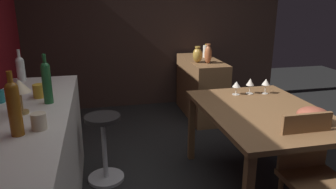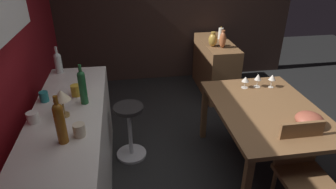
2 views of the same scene
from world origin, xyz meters
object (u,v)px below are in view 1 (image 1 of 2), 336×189
Objects in this scene: sideboard_cabinet at (201,88)px; cup_cream at (39,121)px; chair_near_window at (311,172)px; wine_bottle_green at (47,81)px; bar_stool at (104,146)px; wine_glass_left at (250,83)px; fruit_bowl at (313,115)px; counter_lamp at (19,88)px; dining_table at (263,118)px; vase_brass at (198,55)px; wine_bottle_amber at (14,106)px; wine_glass_center at (236,85)px; wine_glass_right at (266,82)px; vase_copper at (208,54)px; pillar_candle_tall at (206,51)px; wine_bottle_clear at (20,67)px; cup_mustard at (39,91)px.

cup_cream reaches higher than sideboard_cabinet.
wine_bottle_green reaches higher than chair_near_window.
bar_stool is 4.18× the size of wine_glass_left.
counter_lamp is at bearing 83.68° from fruit_bowl.
wine_glass_left reaches higher than chair_near_window.
dining_table is 1.70m from vase_brass.
fruit_bowl is 2.11m from counter_lamp.
wine_bottle_amber is at bearing 170.13° from wine_bottle_green.
wine_bottle_amber is (-0.94, 1.77, 0.23)m from wine_glass_center.
cup_cream reaches higher than wine_glass_left.
wine_bottle_amber reaches higher than wine_bottle_green.
wine_glass_left is 1.86m from wine_bottle_green.
vase_copper reaches higher than wine_glass_right.
vase_copper is (-0.43, 0.11, 0.04)m from pillar_candle_tall.
pillar_candle_tall is 0.77× the size of vase_copper.
fruit_bowl is 0.82× the size of wine_bottle_clear.
dining_table is at bearing -92.82° from wine_bottle_green.
dining_table is at bearing 150.34° from wine_glass_right.
wine_glass_left is at bearing -172.99° from vase_brass.
cup_mustard is (-0.21, 1.76, 0.11)m from wine_glass_center.
cup_cream is at bearing 142.15° from sideboard_cabinet.
sideboard_cabinet reaches higher than dining_table.
dining_table is 1.85m from cup_mustard.
wine_glass_center is 1.73m from wine_bottle_green.
wine_glass_center is at bearing 83.54° from wine_glass_right.
wine_bottle_clear reaches higher than chair_near_window.
chair_near_window is at bearing -177.33° from vase_brass.
wine_bottle_amber is (-0.94, 1.91, 0.22)m from wine_glass_left.
wine_bottle_clear is (0.38, 2.00, 0.19)m from wine_glass_center.
chair_near_window is (-0.60, -0.05, -0.17)m from dining_table.
vase_brass reaches higher than chair_near_window.
chair_near_window is 2.33m from vase_brass.
chair_near_window is at bearing 179.73° from vase_copper.
wine_glass_center is at bearing 175.04° from sideboard_cabinet.
vase_brass reaches higher than sideboard_cabinet.
wine_glass_right is (-0.03, -0.15, 0.00)m from wine_glass_left.
dining_table is at bearing -173.76° from wine_glass_center.
wine_bottle_clear reaches higher than cup_mustard.
cup_mustard reaches higher than wine_glass_left.
chair_near_window is 3.70× the size of counter_lamp.
cup_mustard is 0.49× the size of vase_copper.
dining_table is at bearing -107.29° from bar_stool.
dining_table is 1.91m from counter_lamp.
counter_lamp reaches higher than chair_near_window.
fruit_bowl is at bearing 177.75° from wine_glass_right.
sideboard_cabinet is 5.59× the size of pillar_candle_tall.
cup_mustard is at bearing 96.32° from wine_glass_left.
counter_lamp is at bearing 7.13° from wine_bottle_amber.
counter_lamp reaches higher than wine_glass_center.
dining_table is 3.76× the size of wine_bottle_green.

